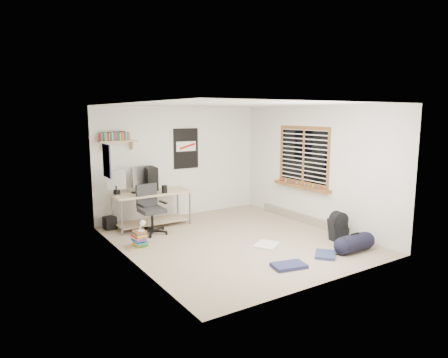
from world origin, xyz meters
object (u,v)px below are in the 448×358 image
office_chair (152,209)px  duffel_bag (355,244)px  desk (152,209)px  backpack (338,229)px  book_stack (140,239)px

office_chair → duffel_bag: size_ratio=1.62×
desk → duffel_bag: (2.29, -3.36, -0.22)m
office_chair → backpack: (2.77, -2.26, -0.29)m
backpack → book_stack: bearing=162.6°
desk → book_stack: desk is taller
desk → duffel_bag: size_ratio=2.68×
office_chair → backpack: 3.58m
desk → backpack: 3.77m
office_chair → book_stack: bearing=-133.8°
desk → office_chair: office_chair is taller
desk → duffel_bag: 4.07m
office_chair → duffel_bag: office_chair is taller
book_stack → backpack: bearing=-26.4°
backpack → duffel_bag: size_ratio=0.72×
backpack → book_stack: (-3.28, 1.63, -0.05)m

